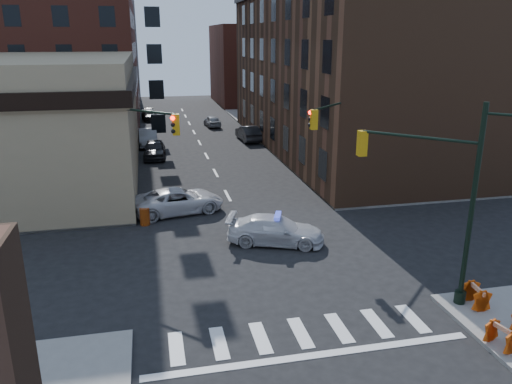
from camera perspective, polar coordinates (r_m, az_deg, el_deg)
name	(u,v)px	position (r m, az deg, el deg)	size (l,w,h in m)	color
ground	(260,256)	(24.78, 0.44, -7.36)	(140.00, 140.00, 0.00)	black
sidewalk_ne	(387,126)	(62.28, 14.74, 7.32)	(34.00, 54.50, 0.15)	gray
apartment_block	(15,20)	(63.43, -25.81, 17.25)	(25.00, 25.00, 24.00)	maroon
commercial_row_ne	(344,74)	(48.05, 9.99, 13.13)	(14.00, 34.00, 14.00)	#513320
filler_nw	(71,52)	(84.70, -20.43, 14.76)	(20.00, 18.00, 16.00)	brown
filler_ne	(266,65)	(82.28, 1.13, 14.36)	(16.00, 16.00, 12.00)	maroon
signal_pole_se	(444,192)	(20.58, 20.65, -0.01)	(5.40, 5.27, 8.00)	black
signal_pole_nw	(133,152)	(27.96, -13.83, 4.42)	(3.58, 3.67, 8.00)	black
signal_pole_ne	(336,143)	(29.97, 9.18, 5.56)	(3.67, 3.58, 8.00)	black
tree_ne_near	(276,109)	(50.01, 2.33, 9.48)	(3.00, 3.00, 4.85)	black
tree_ne_far	(259,99)	(57.73, 0.31, 10.56)	(3.00, 3.00, 4.85)	black
police_car	(276,230)	(26.03, 2.26, -4.37)	(2.05, 5.03, 1.46)	silver
pickup	(178,201)	(30.82, -8.86, -0.98)	(2.55, 5.52, 1.53)	silver
parked_car_wnear	(155,149)	(45.16, -11.52, 4.81)	(1.88, 4.66, 1.59)	black
parked_car_wfar	(148,137)	(50.54, -12.25, 6.11)	(1.73, 4.95, 1.63)	gray
parked_car_wdeep	(150,115)	(66.23, -12.03, 8.60)	(1.85, 4.55, 1.32)	black
parked_car_enear	(248,133)	(51.76, -0.89, 6.74)	(1.68, 4.81, 1.58)	black
parked_car_efar	(212,121)	(60.37, -5.02, 8.09)	(1.57, 3.90, 1.33)	#989BA1
pedestrian_a	(75,210)	(29.78, -20.00, -1.93)	(0.66, 0.43, 1.81)	black
pedestrian_b	(96,204)	(30.46, -17.86, -1.29)	(0.87, 0.68, 1.80)	black
pedestrian_c	(5,214)	(30.72, -26.78, -2.21)	(1.05, 0.44, 1.80)	black
barrel_road	(258,229)	(26.64, 0.24, -4.26)	(0.61, 0.61, 1.09)	#C35609
barrel_bank	(145,217)	(29.27, -12.59, -2.76)	(0.56, 0.56, 0.99)	#C14D09
barricade_se_a	(476,296)	(21.88, 23.84, -10.84)	(1.13, 0.57, 0.85)	red
barricade_se_b	(502,337)	(19.64, 26.26, -14.61)	(1.07, 0.54, 0.81)	#CE4E09
barricade_nw_a	(110,210)	(30.56, -16.36, -1.94)	(1.26, 0.63, 0.94)	orange
barricade_nw_b	(44,209)	(31.94, -23.11, -1.80)	(1.29, 0.64, 0.97)	red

